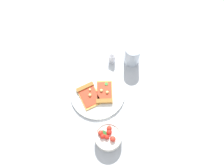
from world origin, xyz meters
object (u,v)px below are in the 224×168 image
object	(u,v)px
soda_glass	(131,56)
pepper_shaker	(111,58)
pizza_slice_far	(104,94)
pizza_slice_near	(88,94)
salad_bowl	(107,137)
plate	(97,93)

from	to	relation	value
soda_glass	pepper_shaker	world-z (taller)	soda_glass
pizza_slice_far	pepper_shaker	size ratio (longest dim) A/B	1.81
pizza_slice_near	soda_glass	bearing A→B (deg)	-144.54
salad_bowl	pizza_slice_far	bearing A→B (deg)	-91.98
pepper_shaker	pizza_slice_near	bearing A→B (deg)	53.11
pizza_slice_near	salad_bowl	xyz separation A→B (m)	(-0.07, 0.22, 0.01)
pizza_slice_near	pepper_shaker	xyz separation A→B (m)	(-0.14, -0.18, 0.01)
pizza_slice_far	salad_bowl	distance (m)	0.21
pizza_slice_far	salad_bowl	world-z (taller)	salad_bowl
plate	salad_bowl	world-z (taller)	salad_bowl
plate	pizza_slice_near	distance (m)	0.05
pizza_slice_far	soda_glass	size ratio (longest dim) A/B	1.07
salad_bowl	pepper_shaker	world-z (taller)	salad_bowl
pizza_slice_near	soda_glass	distance (m)	0.30
pizza_slice_near	soda_glass	xyz separation A→B (m)	(-0.24, -0.17, 0.03)
pizza_slice_near	pepper_shaker	world-z (taller)	pepper_shaker
soda_glass	pizza_slice_near	bearing A→B (deg)	35.46
soda_glass	pepper_shaker	xyz separation A→B (m)	(0.10, -0.01, -0.02)
plate	salad_bowl	distance (m)	0.23
pizza_slice_near	salad_bowl	bearing A→B (deg)	108.01
pizza_slice_far	soda_glass	xyz separation A→B (m)	(-0.16, -0.18, 0.03)
pizza_slice_far	soda_glass	distance (m)	0.25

